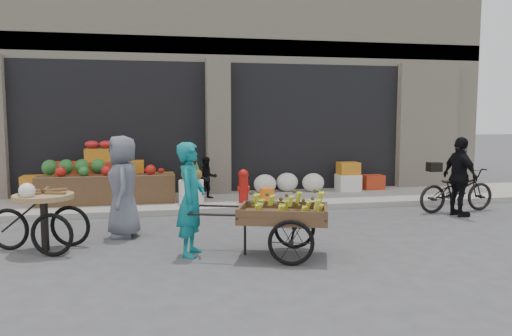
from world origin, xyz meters
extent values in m
plane|color=#424244|center=(0.00, 0.00, 0.00)|extent=(80.00, 80.00, 0.00)
cube|color=gray|center=(0.00, 4.10, 0.06)|extent=(18.00, 2.20, 0.12)
cube|color=beige|center=(0.00, 8.20, 3.50)|extent=(14.00, 6.00, 7.00)
cube|color=gray|center=(0.00, 5.35, 3.60)|extent=(14.00, 0.30, 0.40)
cube|color=black|center=(-2.48, 6.00, 1.67)|extent=(4.40, 1.60, 3.10)
cube|color=black|center=(2.48, 6.00, 1.67)|extent=(4.40, 1.60, 3.10)
cube|color=beige|center=(0.00, 5.15, 1.67)|extent=(0.55, 0.80, 3.22)
cube|color=brown|center=(-2.48, 3.95, 0.42)|extent=(2.80, 0.45, 0.60)
sphere|color=#1E5923|center=(-3.17, 4.45, 0.86)|extent=(0.34, 0.34, 0.34)
cylinder|color=silver|center=(-0.75, 3.60, 0.37)|extent=(0.52, 0.52, 0.50)
cylinder|color=#A5140F|center=(0.35, 3.55, 0.40)|extent=(0.20, 0.20, 0.56)
sphere|color=#A5140F|center=(0.35, 3.55, 0.72)|extent=(0.22, 0.22, 0.22)
cylinder|color=orange|center=(0.85, 3.50, 0.27)|extent=(0.32, 0.32, 0.30)
ellipsoid|color=silver|center=(1.68, 4.70, 0.34)|extent=(1.70, 0.60, 0.44)
imported|color=black|center=(-0.35, 4.20, 0.58)|extent=(0.51, 0.43, 0.93)
cube|color=brown|center=(0.24, -0.18, 0.56)|extent=(1.41, 1.15, 0.11)
torus|color=black|center=(0.23, -0.63, 0.31)|extent=(0.60, 0.25, 0.61)
torus|color=black|center=(0.51, 0.19, 0.31)|extent=(0.60, 0.25, 0.61)
cylinder|color=black|center=(-0.27, 0.00, 0.25)|extent=(0.05, 0.05, 0.51)
imported|color=#10747C|center=(-1.00, 0.15, 0.80)|extent=(0.55, 0.67, 1.60)
cylinder|color=#9E7F51|center=(-3.07, 0.79, 0.80)|extent=(1.04, 1.04, 0.07)
cube|color=black|center=(-3.07, 0.79, 0.40)|extent=(0.10, 0.10, 0.80)
torus|color=black|center=(-2.91, 0.45, 0.31)|extent=(0.61, 0.23, 0.62)
torus|color=black|center=(-2.75, 0.99, 0.31)|extent=(0.61, 0.23, 0.62)
torus|color=black|center=(-3.60, 0.94, 0.31)|extent=(0.61, 0.23, 0.62)
imported|color=slate|center=(-2.00, 1.46, 0.82)|extent=(0.59, 0.84, 1.64)
imported|color=black|center=(4.53, 2.26, 0.45)|extent=(1.76, 0.74, 0.90)
imported|color=black|center=(4.33, 1.86, 0.78)|extent=(0.45, 0.94, 1.55)
camera|label=1|loc=(-1.49, -6.77, 1.96)|focal=35.00mm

